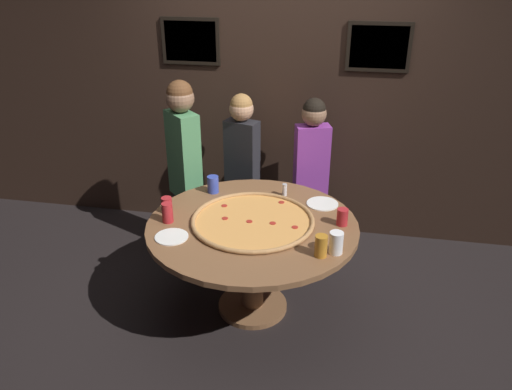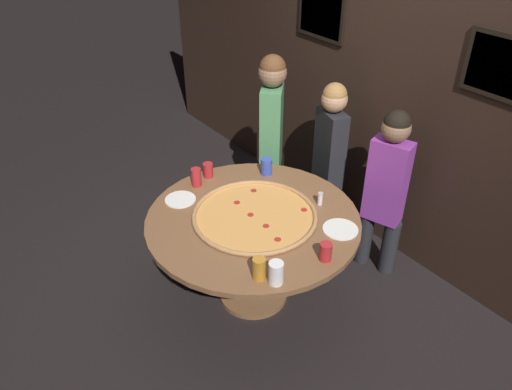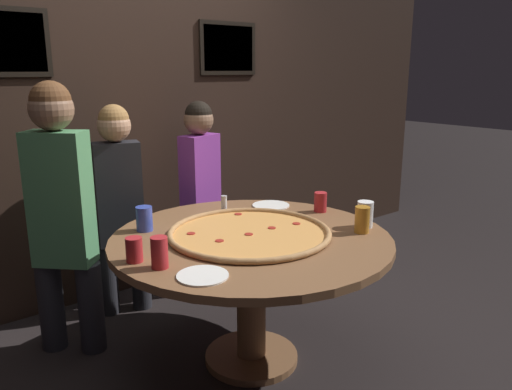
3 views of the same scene
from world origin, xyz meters
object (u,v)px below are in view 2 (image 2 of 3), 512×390
Objects in this scene: drink_cup_centre_back at (326,252)px; white_plate_left_side at (180,199)px; drink_cup_beside_pizza at (266,166)px; diner_centre_back at (386,185)px; drink_cup_far_right at (276,273)px; dining_table at (253,234)px; diner_far_right at (271,132)px; diner_side_left at (329,152)px; drink_cup_far_left at (259,268)px; drink_cup_near_right at (208,170)px; condiment_shaker at (320,199)px; giant_pizza at (255,215)px; white_plate_beside_cup at (340,229)px; drink_cup_front_edge at (196,177)px.

drink_cup_centre_back reaches higher than white_plate_left_side.
diner_centre_back is at bearing 38.20° from drink_cup_beside_pizza.
drink_cup_far_right reaches higher than drink_cup_beside_pizza.
drink_cup_beside_pizza is 1.22m from drink_cup_far_right.
diner_far_right is at bearing 134.48° from dining_table.
diner_side_left is at bearing 124.35° from drink_cup_far_right.
drink_cup_far_left is 1.20m from drink_cup_near_right.
condiment_shaker is at bearing -152.42° from diner_far_right.
white_plate_left_side is 1.01m from condiment_shaker.
diner_side_left is at bearing 106.42° from giant_pizza.
condiment_shaker is at bearing 119.53° from drink_cup_far_right.
drink_cup_far_left is 0.72m from white_plate_beside_cup.
condiment_shaker is (0.75, 0.57, -0.02)m from drink_cup_front_edge.
giant_pizza is 3.65× the size of white_plate_beside_cup.
diner_far_right is (-0.09, 0.70, 0.08)m from drink_cup_near_right.
giant_pizza is at bearing 179.60° from diner_far_right.
drink_cup_far_right reaches higher than dining_table.
drink_cup_near_right is at bearing 113.96° from white_plate_left_side.
drink_cup_near_right is (-0.64, 0.03, 0.04)m from giant_pizza.
diner_side_left reaches higher than dining_table.
drink_cup_far_left is (0.50, -0.35, 0.06)m from giant_pizza.
dining_table is 0.54m from condiment_shaker.
dining_table is at bearing 54.23° from diner_centre_back.
drink_cup_front_edge is 0.94m from condiment_shaker.
dining_table is at bearing -140.42° from white_plate_beside_cup.
dining_table is 1.07× the size of diner_centre_back.
diner_far_right reaches higher than giant_pizza.
diner_centre_back is (1.06, 0.25, -0.09)m from diner_far_right.
drink_cup_front_edge is (-0.59, -0.11, 0.06)m from giant_pizza.
drink_cup_beside_pizza is at bearing 176.70° from white_plate_beside_cup.
drink_cup_beside_pizza reaches higher than white_plate_beside_cup.
drink_cup_far_left is (0.90, -0.76, 0.00)m from drink_cup_beside_pizza.
condiment_shaker reaches higher than giant_pizza.
diner_centre_back reaches higher than white_plate_beside_cup.
drink_cup_far_right is at bearing -79.15° from white_plate_beside_cup.
diner_far_right reaches higher than diner_centre_back.
giant_pizza is 5.95× the size of drink_cup_far_right.
drink_cup_centre_back is 1.29m from diner_side_left.
diner_side_left is at bearing 69.98° from drink_cup_near_right.
white_plate_beside_cup is 0.17× the size of diner_centre_back.
drink_cup_front_edge is at bearing -68.22° from drink_cup_near_right.
dining_table is at bearing -108.70° from condiment_shaker.
dining_table is 12.88× the size of drink_cup_near_right.
drink_cup_near_right reaches higher than condiment_shaker.
drink_cup_near_right is at bearing 165.24° from drink_cup_far_right.
drink_cup_centre_back is at bearing 2.08° from drink_cup_near_right.
dining_table is 6.24× the size of white_plate_beside_cup.
diner_far_right is at bearing 103.24° from white_plate_left_side.
drink_cup_far_right reaches higher than white_plate_left_side.
giant_pizza is at bearing 153.59° from drink_cup_far_right.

